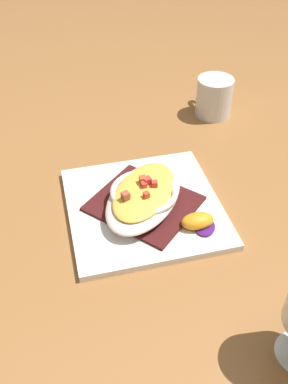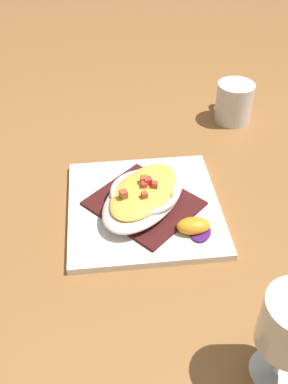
% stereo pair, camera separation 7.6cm
% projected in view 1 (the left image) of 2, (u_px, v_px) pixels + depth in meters
% --- Properties ---
extents(ground_plane, '(2.60, 2.60, 0.00)m').
position_uv_depth(ground_plane, '(144.00, 210.00, 0.79)').
color(ground_plane, '#9E6838').
extents(square_plate, '(0.29, 0.29, 0.01)m').
position_uv_depth(square_plate, '(144.00, 207.00, 0.79)').
color(square_plate, white).
rests_on(square_plate, ground_plane).
extents(folded_napkin, '(0.23, 0.23, 0.01)m').
position_uv_depth(folded_napkin, '(144.00, 203.00, 0.78)').
color(folded_napkin, '#471717').
rests_on(folded_napkin, square_plate).
extents(gratin_dish, '(0.21, 0.24, 0.05)m').
position_uv_depth(gratin_dish, '(144.00, 194.00, 0.77)').
color(gratin_dish, white).
rests_on(gratin_dish, folded_napkin).
extents(orange_garnish, '(0.06, 0.06, 0.03)m').
position_uv_depth(orange_garnish, '(199.00, 222.00, 0.73)').
color(orange_garnish, '#491A6A').
rests_on(orange_garnish, square_plate).
extents(coffee_mug, '(0.08, 0.12, 0.09)m').
position_uv_depth(coffee_mug, '(213.00, 99.00, 1.02)').
color(coffee_mug, silver).
rests_on(coffee_mug, ground_plane).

